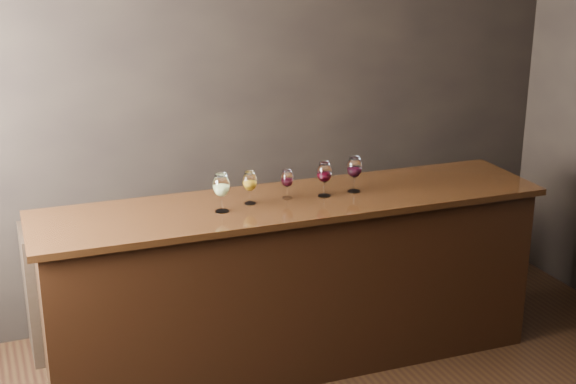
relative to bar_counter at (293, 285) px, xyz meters
name	(u,v)px	position (x,y,z in m)	size (l,w,h in m)	color
room_shell	(315,124)	(-0.42, -1.24, 1.31)	(5.02, 4.52, 2.81)	black
bar_counter	(293,285)	(0.00, 0.00, 0.00)	(2.88, 0.62, 1.01)	black
bar_top	(293,203)	(0.00, 0.00, 0.52)	(2.98, 0.69, 0.04)	black
back_bar_shelf	(205,267)	(-0.35, 0.67, -0.10)	(2.27, 0.40, 0.82)	black
glass_white	(221,186)	(-0.44, -0.04, 0.69)	(0.09, 0.09, 0.22)	white
glass_amber	(250,182)	(-0.25, 0.03, 0.67)	(0.08, 0.08, 0.19)	white
glass_red_a	(287,179)	(-0.02, 0.04, 0.66)	(0.07, 0.07, 0.17)	white
glass_red_b	(324,173)	(0.19, -0.01, 0.68)	(0.09, 0.09, 0.21)	white
glass_red_c	(354,168)	(0.39, 0.00, 0.69)	(0.09, 0.09, 0.21)	white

